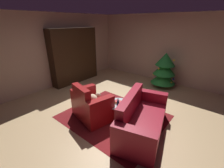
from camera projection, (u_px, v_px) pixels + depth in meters
ground_plane at (115, 109)px, 4.30m from camera, size 7.32×7.32×0.00m
wall_back at (163, 49)px, 5.99m from camera, size 5.83×0.06×2.62m
wall_left at (53, 51)px, 5.49m from camera, size 0.06×6.22×2.62m
area_rug at (114, 116)px, 3.98m from camera, size 2.47×2.10×0.01m
bookshelf_unit at (78, 56)px, 6.07m from camera, size 0.39×2.01×2.11m
armchair_red at (91, 106)px, 3.83m from camera, size 1.14×0.90×0.93m
couch_red at (141, 120)px, 3.36m from camera, size 1.26×1.95×0.88m
coffee_table at (119, 105)px, 3.84m from camera, size 0.61×0.61×0.40m
book_stack_on_table at (118, 102)px, 3.83m from camera, size 0.21×0.17×0.06m
bottle_on_table at (118, 104)px, 3.64m from camera, size 0.06×0.06×0.23m
decorated_tree at (164, 70)px, 5.58m from camera, size 0.90×0.90×1.30m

